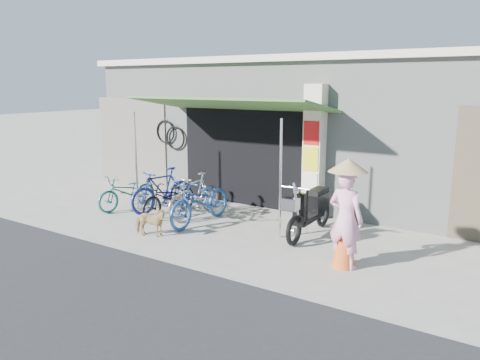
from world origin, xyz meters
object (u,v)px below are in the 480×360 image
Objects in this scene: bike_black at (170,197)px; bike_blue at (162,190)px; street_dog at (150,222)px; moped at (311,210)px; nun at (346,215)px; bike_silver at (195,195)px; bike_navy at (201,201)px; bike_teal at (127,192)px.

bike_blue is at bearing 158.82° from bike_black.
bike_blue is at bearing 14.98° from street_dog.
moped is 1.09× the size of nun.
moped is at bearing 8.46° from bike_silver.
nun is at bearing -10.17° from bike_navy.
bike_blue is 0.94× the size of nun.
bike_teal is 0.83× the size of bike_navy.
bike_navy is (1.39, -0.30, -0.01)m from bike_blue.
bike_blue is 0.86× the size of moped.
bike_silver is at bearing 15.20° from bike_blue.
street_dog is at bearing -59.71° from bike_black.
nun is (3.52, -0.67, 0.39)m from bike_navy.
bike_teal is 2.30× the size of street_dog.
bike_navy reaches higher than bike_black.
bike_teal is 0.81× the size of moped.
street_dog is at bearing -102.91° from bike_navy.
bike_teal is 1.25m from bike_black.
street_dog is at bearing -145.85° from moped.
nun reaches higher than bike_navy.
bike_blue is at bearing -174.37° from bike_silver.
bike_black is 1.01m from bike_navy.
bike_navy is at bearing -2.26° from nun.
bike_navy is (0.44, -0.34, 0.00)m from bike_silver.
bike_black is 0.97× the size of bike_silver.
bike_black reaches higher than street_dog.
bike_blue reaches higher than bike_silver.
street_dog is 0.35× the size of moped.
bike_silver reaches higher than bike_black.
bike_navy reaches higher than bike_silver.
bike_silver is (1.81, 0.34, 0.08)m from bike_teal.
nun is (3.82, 0.59, 0.61)m from street_dog.
bike_navy reaches higher than bike_teal.
bike_navy is 2.77× the size of street_dog.
bike_black is at bearing -1.40° from nun.
moped is (2.77, 0.24, 0.01)m from bike_silver.
street_dog is (1.08, -1.57, -0.22)m from bike_blue.
bike_black is 2.35× the size of street_dog.
bike_blue is 2.46× the size of street_dog.
moped reaches higher than bike_black.
bike_teal is 4.61m from moped.
bike_black is at bearing 6.95° from street_dog.
street_dog is at bearing -24.60° from bike_teal.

